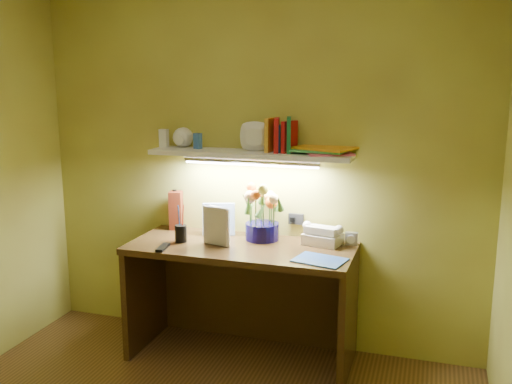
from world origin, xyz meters
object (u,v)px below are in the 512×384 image
desk (241,302)px  telephone (323,234)px  flower_bouquet (262,211)px  desk_clock (351,239)px  whisky_bottle (175,209)px

desk → telephone: 0.68m
flower_bouquet → desk_clock: (0.56, 0.06, -0.15)m
telephone → whisky_bottle: whisky_bottle is taller
flower_bouquet → telephone: 0.41m
desk_clock → telephone: bearing=-170.1°
desk → whisky_bottle: (-0.56, 0.24, 0.51)m
flower_bouquet → whisky_bottle: flower_bouquet is taller
desk_clock → desk: bearing=-165.2°
desk → flower_bouquet: (0.09, 0.16, 0.56)m
flower_bouquet → telephone: flower_bouquet is taller
flower_bouquet → desk_clock: size_ratio=4.84×
desk → whisky_bottle: 0.80m
telephone → desk_clock: 0.18m
flower_bouquet → desk_clock: 0.59m
telephone → whisky_bottle: (-1.04, 0.06, 0.07)m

